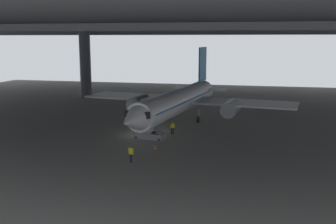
{
  "coord_description": "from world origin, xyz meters",
  "views": [
    {
      "loc": [
        12.8,
        -46.24,
        11.66
      ],
      "look_at": [
        1.92,
        2.41,
        2.39
      ],
      "focal_mm": 42.32,
      "sensor_mm": 36.0,
      "label": 1
    }
  ],
  "objects_px": {
    "boarding_stairs": "(149,133)",
    "crew_worker_by_stairs": "(172,127)",
    "baggage_tug": "(154,108)",
    "traffic_cone_orange": "(156,148)",
    "crew_worker_near_nose": "(131,153)",
    "airplane_main": "(179,101)"
  },
  "relations": [
    {
      "from": "airplane_main",
      "to": "crew_worker_near_nose",
      "type": "height_order",
      "value": "airplane_main"
    },
    {
      "from": "boarding_stairs",
      "to": "crew_worker_near_nose",
      "type": "distance_m",
      "value": 9.45
    },
    {
      "from": "crew_worker_near_nose",
      "to": "baggage_tug",
      "type": "relative_size",
      "value": 0.68
    },
    {
      "from": "boarding_stairs",
      "to": "crew_worker_by_stairs",
      "type": "xyz_separation_m",
      "value": [
        2.22,
        2.67,
        0.17
      ]
    },
    {
      "from": "crew_worker_near_nose",
      "to": "baggage_tug",
      "type": "height_order",
      "value": "crew_worker_near_nose"
    },
    {
      "from": "airplane_main",
      "to": "crew_worker_by_stairs",
      "type": "relative_size",
      "value": 20.65
    },
    {
      "from": "crew_worker_by_stairs",
      "to": "baggage_tug",
      "type": "bearing_deg",
      "value": 112.48
    },
    {
      "from": "airplane_main",
      "to": "boarding_stairs",
      "type": "height_order",
      "value": "airplane_main"
    },
    {
      "from": "airplane_main",
      "to": "traffic_cone_orange",
      "type": "height_order",
      "value": "airplane_main"
    },
    {
      "from": "airplane_main",
      "to": "baggage_tug",
      "type": "relative_size",
      "value": 12.9
    },
    {
      "from": "airplane_main",
      "to": "boarding_stairs",
      "type": "distance_m",
      "value": 9.38
    },
    {
      "from": "crew_worker_by_stairs",
      "to": "traffic_cone_orange",
      "type": "distance_m",
      "value": 7.44
    },
    {
      "from": "traffic_cone_orange",
      "to": "baggage_tug",
      "type": "bearing_deg",
      "value": 104.87
    },
    {
      "from": "airplane_main",
      "to": "baggage_tug",
      "type": "distance_m",
      "value": 10.73
    },
    {
      "from": "boarding_stairs",
      "to": "traffic_cone_orange",
      "type": "height_order",
      "value": "boarding_stairs"
    },
    {
      "from": "crew_worker_near_nose",
      "to": "baggage_tug",
      "type": "xyz_separation_m",
      "value": [
        -4.66,
        26.89,
        -0.45
      ]
    },
    {
      "from": "airplane_main",
      "to": "baggage_tug",
      "type": "bearing_deg",
      "value": 123.75
    },
    {
      "from": "traffic_cone_orange",
      "to": "boarding_stairs",
      "type": "bearing_deg",
      "value": 112.81
    },
    {
      "from": "airplane_main",
      "to": "crew_worker_near_nose",
      "type": "relative_size",
      "value": 18.86
    },
    {
      "from": "boarding_stairs",
      "to": "crew_worker_by_stairs",
      "type": "bearing_deg",
      "value": 50.24
    },
    {
      "from": "crew_worker_by_stairs",
      "to": "baggage_tug",
      "type": "relative_size",
      "value": 0.62
    },
    {
      "from": "airplane_main",
      "to": "crew_worker_by_stairs",
      "type": "distance_m",
      "value": 6.62
    }
  ]
}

